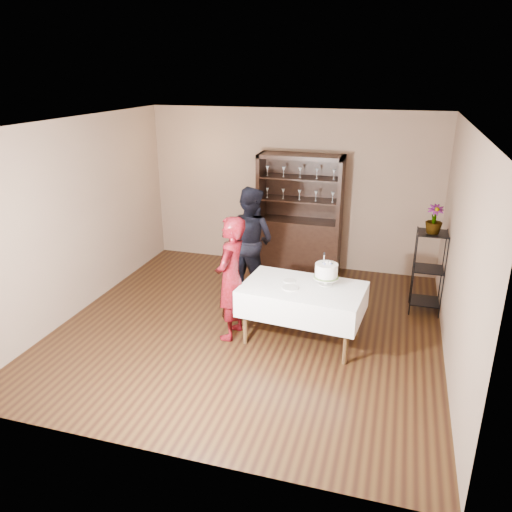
# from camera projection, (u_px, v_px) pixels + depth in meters

# --- Properties ---
(floor) EXTENTS (5.00, 5.00, 0.00)m
(floor) POSITION_uv_depth(u_px,v_px,m) (249.00, 327.00, 6.78)
(floor) COLOR black
(floor) RESTS_ON ground
(ceiling) EXTENTS (5.00, 5.00, 0.00)m
(ceiling) POSITION_uv_depth(u_px,v_px,m) (248.00, 123.00, 5.83)
(ceiling) COLOR silver
(ceiling) RESTS_ON back_wall
(back_wall) EXTENTS (5.00, 0.02, 2.70)m
(back_wall) POSITION_uv_depth(u_px,v_px,m) (292.00, 190.00, 8.55)
(back_wall) COLOR brown
(back_wall) RESTS_ON floor
(wall_left) EXTENTS (0.02, 5.00, 2.70)m
(wall_left) POSITION_uv_depth(u_px,v_px,m) (78.00, 217.00, 6.96)
(wall_left) COLOR brown
(wall_left) RESTS_ON floor
(wall_right) EXTENTS (0.02, 5.00, 2.70)m
(wall_right) POSITION_uv_depth(u_px,v_px,m) (459.00, 252.00, 5.64)
(wall_right) COLOR brown
(wall_right) RESTS_ON floor
(china_hutch) EXTENTS (1.40, 0.48, 2.00)m
(china_hutch) POSITION_uv_depth(u_px,v_px,m) (299.00, 233.00, 8.51)
(china_hutch) COLOR black
(china_hutch) RESTS_ON floor
(plant_etagere) EXTENTS (0.42, 0.42, 1.20)m
(plant_etagere) POSITION_uv_depth(u_px,v_px,m) (428.00, 269.00, 7.02)
(plant_etagere) COLOR black
(plant_etagere) RESTS_ON floor
(cake_table) EXTENTS (1.58, 1.06, 0.75)m
(cake_table) POSITION_uv_depth(u_px,v_px,m) (303.00, 299.00, 6.27)
(cake_table) COLOR silver
(cake_table) RESTS_ON floor
(woman) EXTENTS (0.43, 0.62, 1.62)m
(woman) POSITION_uv_depth(u_px,v_px,m) (231.00, 278.00, 6.29)
(woman) COLOR #390605
(woman) RESTS_ON floor
(man) EXTENTS (0.97, 0.86, 1.67)m
(man) POSITION_uv_depth(u_px,v_px,m) (250.00, 240.00, 7.62)
(man) COLOR black
(man) RESTS_ON floor
(cake) EXTENTS (0.32, 0.32, 0.44)m
(cake) POSITION_uv_depth(u_px,v_px,m) (326.00, 272.00, 6.21)
(cake) COLOR silver
(cake) RESTS_ON cake_table
(plate_near) EXTENTS (0.26, 0.26, 0.01)m
(plate_near) POSITION_uv_depth(u_px,v_px,m) (290.00, 288.00, 6.16)
(plate_near) COLOR silver
(plate_near) RESTS_ON cake_table
(plate_far) EXTENTS (0.19, 0.19, 0.01)m
(plate_far) POSITION_uv_depth(u_px,v_px,m) (289.00, 281.00, 6.36)
(plate_far) COLOR silver
(plate_far) RESTS_ON cake_table
(potted_plant) EXTENTS (0.24, 0.24, 0.40)m
(potted_plant) POSITION_uv_depth(u_px,v_px,m) (434.00, 219.00, 6.74)
(potted_plant) COLOR #4F6E34
(potted_plant) RESTS_ON plant_etagere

